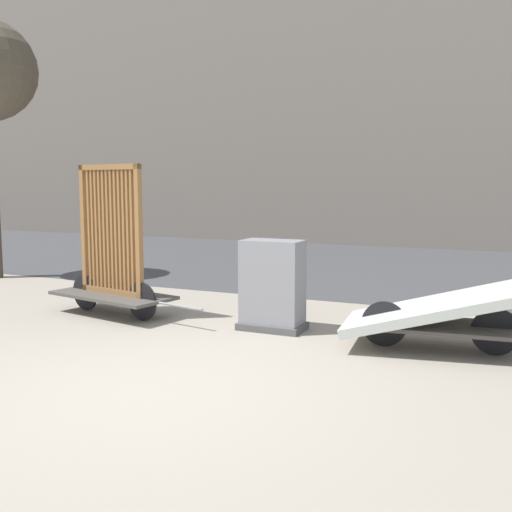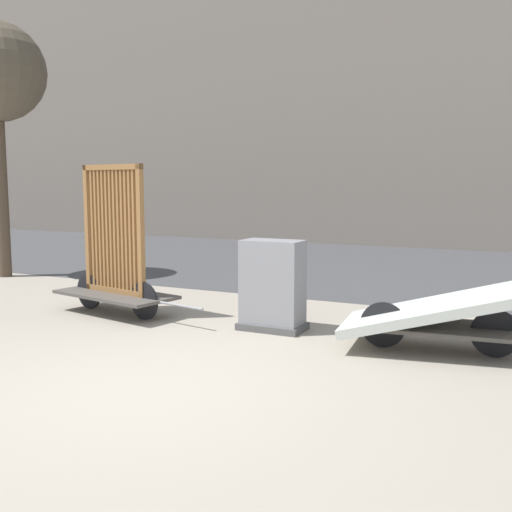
% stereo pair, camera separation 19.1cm
% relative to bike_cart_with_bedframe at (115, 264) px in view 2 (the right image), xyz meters
% --- Properties ---
extents(ground_plane, '(60.00, 60.00, 0.00)m').
position_rel_bike_cart_with_bedframe_xyz_m(ground_plane, '(2.05, -2.20, -0.66)').
color(ground_plane, gray).
extents(road_strip, '(56.00, 7.82, 0.01)m').
position_rel_bike_cart_with_bedframe_xyz_m(road_strip, '(2.05, 5.91, -0.66)').
color(road_strip, '#424244').
rests_on(road_strip, ground_plane).
extents(building_facade, '(48.00, 4.00, 10.96)m').
position_rel_bike_cart_with_bedframe_xyz_m(building_facade, '(2.05, 11.82, 4.81)').
color(building_facade, slate).
rests_on(building_facade, ground_plane).
extents(bike_cart_with_bedframe, '(2.42, 1.07, 1.95)m').
position_rel_bike_cart_with_bedframe_xyz_m(bike_cart_with_bedframe, '(0.00, 0.00, 0.00)').
color(bike_cart_with_bedframe, '#4C4742').
rests_on(bike_cart_with_bedframe, ground_plane).
extents(bike_cart_with_mattress, '(2.54, 1.19, 0.76)m').
position_rel_bike_cart_with_bedframe_xyz_m(bike_cart_with_mattress, '(4.10, 0.00, -0.26)').
color(bike_cart_with_mattress, '#4C4742').
rests_on(bike_cart_with_mattress, ground_plane).
extents(utility_cabinet, '(0.76, 0.46, 1.06)m').
position_rel_bike_cart_with_bedframe_xyz_m(utility_cabinet, '(2.20, 0.12, -0.18)').
color(utility_cabinet, '#4C4C4C').
rests_on(utility_cabinet, ground_plane).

